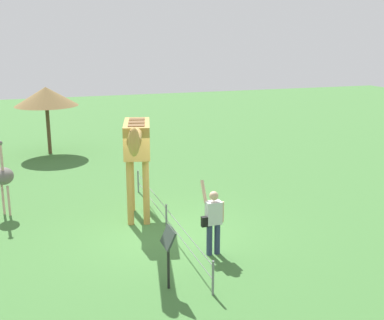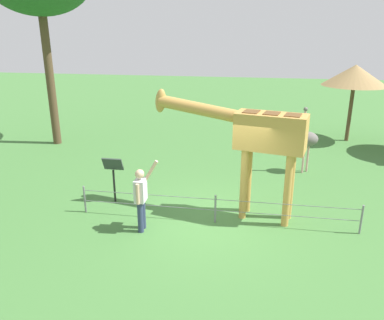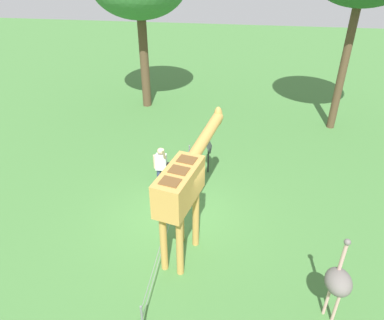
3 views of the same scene
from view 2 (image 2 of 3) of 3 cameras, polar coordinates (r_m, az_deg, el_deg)
ground_plane at (r=10.11m, az=3.49°, el=-8.82°), size 60.00×60.00×0.00m
giraffe at (r=9.66m, az=9.40°, el=3.61°), size 4.00×1.38×3.20m
visitor at (r=9.33m, az=-7.53°, el=-5.29°), size 0.53×0.58×1.77m
ostrich at (r=13.46m, az=16.65°, el=2.98°), size 0.70×0.56×2.25m
shade_hut_aside at (r=17.74m, az=22.93°, el=11.42°), size 2.65×2.65×3.25m
info_sign at (r=10.96m, az=-11.56°, el=-1.49°), size 0.56×0.21×1.32m
wire_fence at (r=9.82m, az=3.46°, el=-7.06°), size 7.05×0.05×0.75m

